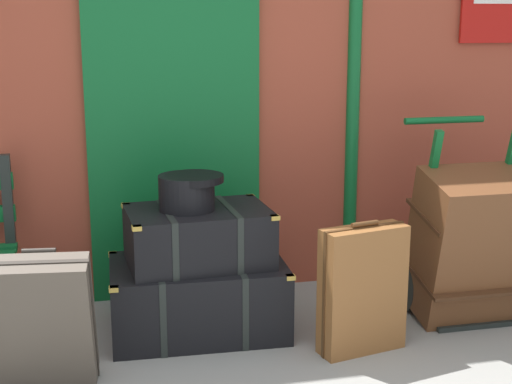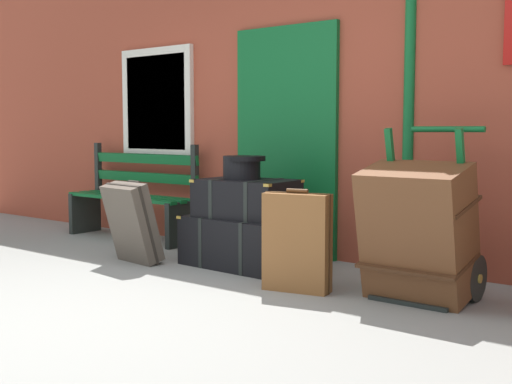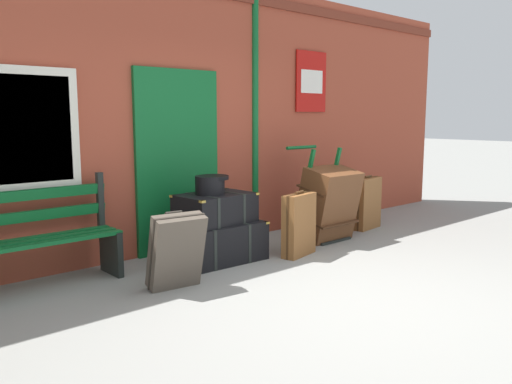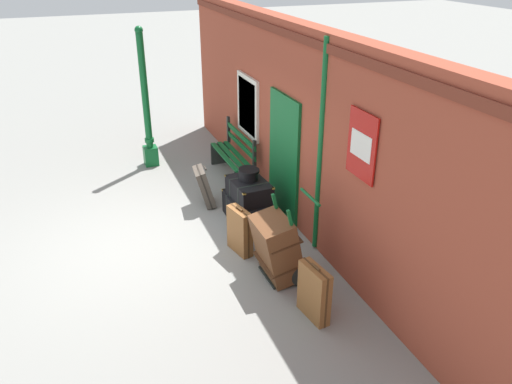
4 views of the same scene
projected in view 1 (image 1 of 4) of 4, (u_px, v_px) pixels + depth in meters
The scene contains 8 objects.
brick_facade at pixel (193, 50), 4.87m from camera, with size 10.40×0.35×3.20m.
steamer_trunk_base at pixel (198, 297), 4.40m from camera, with size 1.03×0.68×0.43m.
steamer_trunk_middle at pixel (198, 236), 4.32m from camera, with size 0.84×0.59×0.33m.
round_hatbox at pixel (188, 190), 4.26m from camera, with size 0.37×0.33×0.20m.
porters_trolley at pixel (458, 268), 4.73m from camera, with size 0.71×0.66×1.19m.
large_brown_trunk at pixel (474, 245), 4.51m from camera, with size 0.70×0.61×0.95m.
suitcase_beige at pixel (363, 290), 4.12m from camera, with size 0.51×0.27×0.75m.
suitcase_oxblood at pixel (43, 322), 3.68m from camera, with size 0.52×0.40×0.72m.
Camera 1 is at (-0.73, -2.32, 1.82)m, focal length 52.91 mm.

